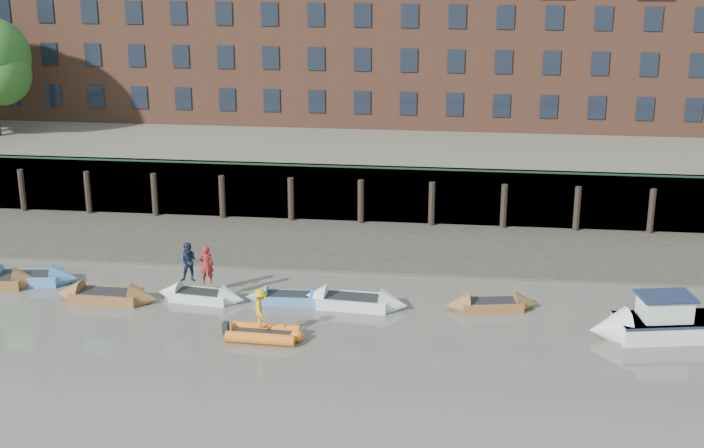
% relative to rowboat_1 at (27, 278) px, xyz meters
% --- Properties ---
extents(ground, '(220.00, 220.00, 0.00)m').
position_rel_rowboat_1_xyz_m(ground, '(12.96, -10.85, -0.25)').
color(ground, '#605B54').
rests_on(ground, ground).
extents(foreshore, '(110.00, 8.00, 0.50)m').
position_rel_rowboat_1_xyz_m(foreshore, '(12.96, 7.15, -0.25)').
color(foreshore, '#3D382F').
rests_on(foreshore, ground).
extents(mud_band, '(110.00, 1.60, 0.10)m').
position_rel_rowboat_1_xyz_m(mud_band, '(12.96, 3.75, -0.25)').
color(mud_band, '#4C4336').
rests_on(mud_band, ground).
extents(river_wall, '(110.00, 1.23, 3.30)m').
position_rel_rowboat_1_xyz_m(river_wall, '(12.96, 11.53, 1.34)').
color(river_wall, '#2D2A26').
rests_on(river_wall, ground).
extents(bank_terrace, '(110.00, 28.00, 3.20)m').
position_rel_rowboat_1_xyz_m(bank_terrace, '(12.96, 25.15, 1.35)').
color(bank_terrace, '#5E594D').
rests_on(bank_terrace, ground).
extents(rowboat_1, '(5.06, 1.98, 1.43)m').
position_rel_rowboat_1_xyz_m(rowboat_1, '(0.00, 0.00, 0.00)').
color(rowboat_1, '#497FBC').
rests_on(rowboat_1, ground).
extents(rowboat_2, '(4.87, 1.57, 1.40)m').
position_rel_rowboat_1_xyz_m(rowboat_2, '(4.58, -1.74, -0.01)').
color(rowboat_2, brown).
rests_on(rowboat_2, ground).
extents(rowboat_3, '(4.30, 1.74, 1.21)m').
position_rel_rowboat_1_xyz_m(rowboat_3, '(8.84, -1.12, -0.04)').
color(rowboat_3, silver).
rests_on(rowboat_3, ground).
extents(rowboat_4, '(4.09, 1.35, 1.17)m').
position_rel_rowboat_1_xyz_m(rowboat_4, '(12.92, -0.88, -0.04)').
color(rowboat_4, '#497FBC').
rests_on(rowboat_4, ground).
extents(rowboat_5, '(5.04, 1.85, 1.43)m').
position_rel_rowboat_1_xyz_m(rowboat_5, '(15.89, -1.10, 0.00)').
color(rowboat_5, silver).
rests_on(rowboat_5, ground).
extents(rowboat_6, '(4.34, 1.94, 1.22)m').
position_rel_rowboat_1_xyz_m(rowboat_6, '(22.10, -0.66, -0.04)').
color(rowboat_6, brown).
rests_on(rowboat_6, ground).
extents(rib_tender, '(3.22, 1.64, 0.55)m').
position_rel_rowboat_1_xyz_m(rib_tender, '(12.67, -4.94, -0.01)').
color(rib_tender, orange).
rests_on(rib_tender, ground).
extents(motor_launch, '(6.11, 3.00, 2.42)m').
position_rel_rowboat_1_xyz_m(motor_launch, '(28.58, -2.94, 0.36)').
color(motor_launch, silver).
rests_on(motor_launch, ground).
extents(person_rower_a, '(0.76, 0.61, 1.81)m').
position_rel_rowboat_1_xyz_m(person_rower_a, '(9.16, -1.03, 1.47)').
color(person_rower_a, maroon).
rests_on(person_rower_a, rowboat_3).
extents(person_rower_b, '(0.97, 0.79, 1.86)m').
position_rel_rowboat_1_xyz_m(person_rower_b, '(8.32, -0.90, 1.50)').
color(person_rower_b, '#19233F').
rests_on(person_rower_b, rowboat_3).
extents(person_rib_crew, '(0.86, 1.20, 1.68)m').
position_rel_rowboat_1_xyz_m(person_rib_crew, '(12.44, -4.87, 1.10)').
color(person_rib_crew, orange).
rests_on(person_rib_crew, rib_tender).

